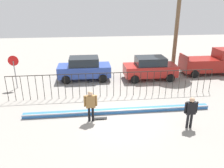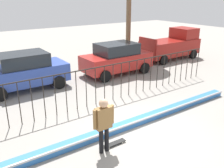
# 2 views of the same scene
# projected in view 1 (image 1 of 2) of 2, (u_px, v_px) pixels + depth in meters

# --- Properties ---
(ground_plane) EXTENTS (60.00, 60.00, 0.00)m
(ground_plane) POSITION_uv_depth(u_px,v_px,m) (120.00, 117.00, 12.61)
(ground_plane) COLOR gray
(bowl_coping_ledge) EXTENTS (11.00, 0.41, 0.27)m
(bowl_coping_ledge) POSITION_uv_depth(u_px,v_px,m) (119.00, 111.00, 13.06)
(bowl_coping_ledge) COLOR #2D6BB7
(bowl_coping_ledge) RESTS_ON ground
(perimeter_fence) EXTENTS (14.04, 0.04, 1.72)m
(perimeter_fence) POSITION_uv_depth(u_px,v_px,m) (114.00, 82.00, 14.99)
(perimeter_fence) COLOR black
(perimeter_fence) RESTS_ON ground
(skateboarder) EXTENTS (0.72, 0.27, 1.79)m
(skateboarder) POSITION_uv_depth(u_px,v_px,m) (91.00, 103.00, 11.83)
(skateboarder) COLOR black
(skateboarder) RESTS_ON ground
(skateboard) EXTENTS (0.80, 0.20, 0.07)m
(skateboard) POSITION_uv_depth(u_px,v_px,m) (100.00, 118.00, 12.35)
(skateboard) COLOR black
(skateboard) RESTS_ON ground
(camera_operator) EXTENTS (0.70, 0.26, 1.73)m
(camera_operator) POSITION_uv_depth(u_px,v_px,m) (191.00, 110.00, 11.20)
(camera_operator) COLOR black
(camera_operator) RESTS_ON ground
(parked_car_blue) EXTENTS (4.30, 2.12, 1.90)m
(parked_car_blue) POSITION_uv_depth(u_px,v_px,m) (84.00, 68.00, 18.28)
(parked_car_blue) COLOR #2D479E
(parked_car_blue) RESTS_ON ground
(parked_car_red) EXTENTS (4.30, 2.12, 1.90)m
(parked_car_red) POSITION_uv_depth(u_px,v_px,m) (150.00, 68.00, 18.39)
(parked_car_red) COLOR #B2231E
(parked_car_red) RESTS_ON ground
(pickup_truck) EXTENTS (4.70, 2.12, 2.24)m
(pickup_truck) POSITION_uv_depth(u_px,v_px,m) (210.00, 63.00, 19.70)
(pickup_truck) COLOR maroon
(pickup_truck) RESTS_ON ground
(stop_sign) EXTENTS (0.76, 0.07, 2.50)m
(stop_sign) POSITION_uv_depth(u_px,v_px,m) (14.00, 67.00, 16.23)
(stop_sign) COLOR slate
(stop_sign) RESTS_ON ground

